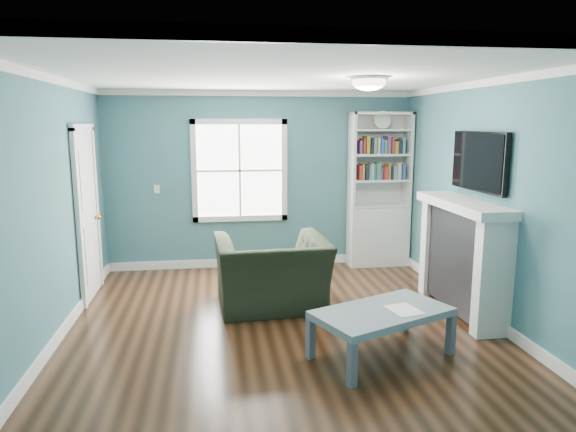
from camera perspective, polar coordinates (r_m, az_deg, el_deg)
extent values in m
plane|color=black|center=(5.54, -0.62, -12.43)|extent=(5.00, 5.00, 0.00)
plane|color=#396B6A|center=(7.64, -3.12, 3.96)|extent=(4.50, 0.00, 4.50)
plane|color=#396B6A|center=(2.78, 6.22, -7.31)|extent=(4.50, 0.00, 4.50)
plane|color=#396B6A|center=(5.37, -25.19, 0.32)|extent=(0.00, 5.00, 5.00)
plane|color=#396B6A|center=(5.91, 21.55, 1.40)|extent=(0.00, 5.00, 5.00)
plane|color=white|center=(5.13, -0.67, 15.45)|extent=(5.00, 5.00, 0.00)
cube|color=white|center=(7.86, -3.02, -5.07)|extent=(4.50, 0.03, 0.12)
cube|color=white|center=(5.69, -24.07, -12.07)|extent=(0.03, 5.00, 0.12)
cube|color=white|center=(6.20, 20.67, -10.00)|extent=(0.03, 5.00, 0.12)
cube|color=white|center=(7.59, -3.20, 13.45)|extent=(4.50, 0.04, 0.08)
cube|color=white|center=(2.70, 6.66, 19.22)|extent=(4.50, 0.04, 0.08)
cube|color=white|center=(5.32, -26.03, 13.83)|extent=(0.04, 5.00, 0.08)
cube|color=white|center=(5.85, 22.21, 13.68)|extent=(0.04, 5.00, 0.08)
cube|color=white|center=(7.60, -5.39, 5.04)|extent=(1.24, 0.01, 1.34)
cube|color=white|center=(7.58, -10.39, 4.90)|extent=(0.08, 0.06, 1.50)
cube|color=white|center=(7.64, -0.42, 5.11)|extent=(0.08, 0.06, 1.50)
cube|color=white|center=(7.68, -5.30, -0.25)|extent=(1.40, 0.06, 0.08)
cube|color=white|center=(7.55, -5.48, 10.40)|extent=(1.40, 0.06, 0.08)
cube|color=white|center=(7.58, -5.38, 5.03)|extent=(1.24, 0.03, 0.03)
cube|color=white|center=(7.58, -5.38, 5.03)|extent=(0.03, 0.03, 1.34)
cube|color=silver|center=(7.93, 9.92, -2.16)|extent=(0.90, 0.35, 0.90)
cube|color=silver|center=(7.65, 7.11, 6.16)|extent=(0.04, 0.35, 1.40)
cube|color=silver|center=(7.92, 13.16, 6.11)|extent=(0.04, 0.35, 1.40)
cube|color=silver|center=(7.93, 9.81, 6.24)|extent=(0.90, 0.02, 1.40)
cube|color=silver|center=(7.75, 10.35, 11.16)|extent=(0.90, 0.35, 0.04)
cube|color=silver|center=(7.85, 10.03, 1.19)|extent=(0.84, 0.33, 0.03)
cube|color=silver|center=(7.80, 10.11, 3.95)|extent=(0.84, 0.33, 0.03)
cube|color=silver|center=(7.77, 10.20, 6.73)|extent=(0.84, 0.33, 0.03)
cube|color=silver|center=(7.75, 10.29, 9.39)|extent=(0.84, 0.33, 0.03)
cube|color=maroon|center=(7.77, 10.19, 4.85)|extent=(0.70, 0.25, 0.22)
cube|color=olive|center=(7.74, 10.28, 7.65)|extent=(0.70, 0.25, 0.22)
cylinder|color=beige|center=(7.71, 10.44, 10.46)|extent=(0.26, 0.06, 0.26)
cube|color=black|center=(6.14, 18.90, -4.79)|extent=(0.30, 1.20, 1.10)
cube|color=black|center=(6.18, 18.63, -6.60)|extent=(0.22, 0.65, 0.70)
cube|color=silver|center=(5.57, 21.85, -6.52)|extent=(0.36, 0.16, 1.20)
cube|color=silver|center=(6.71, 16.17, -3.38)|extent=(0.36, 0.16, 1.20)
cube|color=silver|center=(5.99, 18.92, 1.20)|extent=(0.44, 1.58, 0.10)
cube|color=black|center=(6.01, 20.46, 5.70)|extent=(0.06, 1.10, 0.65)
cube|color=silver|center=(6.74, -21.41, 0.06)|extent=(0.04, 0.80, 2.05)
cube|color=white|center=(6.31, -22.23, -0.66)|extent=(0.05, 0.08, 2.13)
cube|color=white|center=(7.17, -20.53, 0.69)|extent=(0.05, 0.08, 2.13)
cube|color=white|center=(6.65, -21.93, 9.14)|extent=(0.05, 0.98, 0.08)
sphere|color=#BF8C3F|center=(7.03, -20.35, -0.10)|extent=(0.07, 0.07, 0.07)
ellipsoid|color=white|center=(5.41, 8.98, 14.42)|extent=(0.34, 0.34, 0.15)
cylinder|color=white|center=(5.42, 9.00, 14.89)|extent=(0.38, 0.38, 0.03)
cube|color=white|center=(7.65, -14.38, 2.91)|extent=(0.08, 0.01, 0.12)
imported|color=black|center=(5.99, -1.84, -5.06)|extent=(1.31, 0.89, 1.11)
cube|color=#505560|center=(4.40, 7.13, -16.07)|extent=(0.09, 0.09, 0.38)
cube|color=#505560|center=(5.15, 17.64, -12.42)|extent=(0.09, 0.09, 0.38)
cube|color=#505560|center=(4.84, 2.52, -13.43)|extent=(0.09, 0.09, 0.38)
cube|color=#505560|center=(5.54, 12.81, -10.57)|extent=(0.09, 0.09, 0.38)
cube|color=slate|center=(4.87, 10.41, -10.58)|extent=(1.41, 1.11, 0.07)
cube|color=white|center=(4.89, 12.77, -10.12)|extent=(0.31, 0.37, 0.00)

